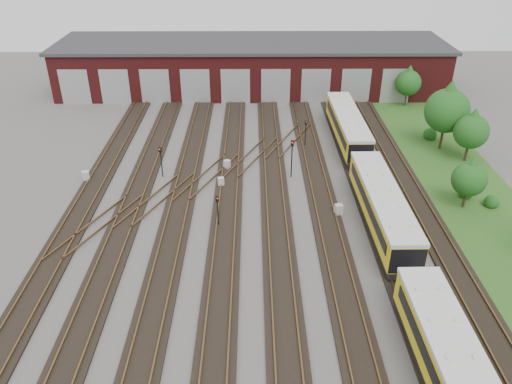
{
  "coord_description": "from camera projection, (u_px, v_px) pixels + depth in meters",
  "views": [
    {
      "loc": [
        0.11,
        -26.44,
        21.76
      ],
      "look_at": [
        0.36,
        7.93,
        2.0
      ],
      "focal_mm": 35.0,
      "sensor_mm": 36.0,
      "label": 1
    }
  ],
  "objects": [
    {
      "name": "signal_mast_3",
      "position": [
        292.0,
        154.0,
        44.91
      ],
      "size": [
        0.28,
        0.27,
        3.68
      ],
      "rotation": [
        0.0,
        0.0,
        -0.05
      ],
      "color": "black",
      "rests_on": "ground"
    },
    {
      "name": "signal_mast_0",
      "position": [
        218.0,
        207.0,
        38.11
      ],
      "size": [
        0.26,
        0.25,
        2.72
      ],
      "rotation": [
        0.0,
        0.0,
        0.22
      ],
      "color": "black",
      "rests_on": "ground"
    },
    {
      "name": "relay_cabinet_3",
      "position": [
        331.0,
        114.0,
        58.52
      ],
      "size": [
        0.72,
        0.61,
        1.13
      ],
      "primitive_type": "cube",
      "rotation": [
        0.0,
        0.0,
        0.07
      ],
      "color": "#B2B4B7",
      "rests_on": "ground"
    },
    {
      "name": "relay_cabinet_0",
      "position": [
        86.0,
        176.0,
        45.11
      ],
      "size": [
        0.72,
        0.65,
        1.01
      ],
      "primitive_type": "cube",
      "rotation": [
        0.0,
        0.0,
        0.27
      ],
      "color": "#B2B4B7",
      "rests_on": "ground"
    },
    {
      "name": "relay_cabinet_2",
      "position": [
        221.0,
        182.0,
        44.3
      ],
      "size": [
        0.61,
        0.55,
        0.88
      ],
      "primitive_type": "cube",
      "rotation": [
        0.0,
        0.0,
        0.22
      ],
      "color": "#B2B4B7",
      "rests_on": "ground"
    },
    {
      "name": "metro_train",
      "position": [
        382.0,
        207.0,
        38.1
      ],
      "size": [
        2.63,
        45.86,
        2.86
      ],
      "rotation": [
        0.0,
        0.0,
        0.01
      ],
      "color": "black",
      "rests_on": "ground"
    },
    {
      "name": "grass_verge",
      "position": [
        474.0,
        199.0,
        42.54
      ],
      "size": [
        8.0,
        55.0,
        0.05
      ],
      "primitive_type": "cube",
      "color": "#29531B",
      "rests_on": "ground"
    },
    {
      "name": "tree_0",
      "position": [
        409.0,
        80.0,
        60.82
      ],
      "size": [
        3.12,
        3.12,
        5.16
      ],
      "color": "#362A18",
      "rests_on": "ground"
    },
    {
      "name": "signal_mast_2",
      "position": [
        306.0,
        130.0,
        51.0
      ],
      "size": [
        0.25,
        0.24,
        2.87
      ],
      "rotation": [
        0.0,
        0.0,
        0.38
      ],
      "color": "black",
      "rests_on": "ground"
    },
    {
      "name": "ground",
      "position": [
        251.0,
        276.0,
        33.77
      ],
      "size": [
        120.0,
        120.0,
        0.0
      ],
      "primitive_type": "plane",
      "color": "#474442",
      "rests_on": "ground"
    },
    {
      "name": "maintenance_shed",
      "position": [
        251.0,
        65.0,
        66.82
      ],
      "size": [
        51.0,
        12.5,
        6.35
      ],
      "color": "#521414",
      "rests_on": "ground"
    },
    {
      "name": "track_network",
      "position": [
        249.0,
        269.0,
        34.22
      ],
      "size": [
        30.4,
        70.0,
        0.33
      ],
      "color": "black",
      "rests_on": "ground"
    },
    {
      "name": "bush_1",
      "position": [
        492.0,
        200.0,
        41.25
      ],
      "size": [
        1.21,
        1.21,
        1.21
      ],
      "primitive_type": "sphere",
      "color": "#164513",
      "rests_on": "ground"
    },
    {
      "name": "bush_2",
      "position": [
        430.0,
        133.0,
        53.29
      ],
      "size": [
        1.41,
        1.41,
        1.41
      ],
      "primitive_type": "sphere",
      "color": "#164513",
      "rests_on": "ground"
    },
    {
      "name": "relay_cabinet_1",
      "position": [
        227.0,
        165.0,
        47.21
      ],
      "size": [
        0.7,
        0.65,
        0.93
      ],
      "primitive_type": "cube",
      "rotation": [
        0.0,
        0.0,
        -0.42
      ],
      "color": "#B2B4B7",
      "rests_on": "ground"
    },
    {
      "name": "tree_3",
      "position": [
        470.0,
        176.0,
        39.95
      ],
      "size": [
        2.81,
        2.81,
        4.65
      ],
      "color": "#362A18",
      "rests_on": "ground"
    },
    {
      "name": "bush_0",
      "position": [
        466.0,
        191.0,
        42.61
      ],
      "size": [
        1.23,
        1.23,
        1.23
      ],
      "primitive_type": "sphere",
      "color": "#164513",
      "rests_on": "ground"
    },
    {
      "name": "tree_1",
      "position": [
        472.0,
        128.0,
        47.23
      ],
      "size": [
        3.3,
        3.3,
        5.47
      ],
      "color": "#362A18",
      "rests_on": "ground"
    },
    {
      "name": "relay_cabinet_4",
      "position": [
        338.0,
        210.0,
        40.11
      ],
      "size": [
        0.73,
        0.66,
        1.01
      ],
      "primitive_type": "cube",
      "rotation": [
        0.0,
        0.0,
        0.3
      ],
      "color": "#B2B4B7",
      "rests_on": "ground"
    },
    {
      "name": "tree_2",
      "position": [
        448.0,
        106.0,
        49.08
      ],
      "size": [
        4.39,
        4.39,
        7.28
      ],
      "color": "#362A18",
      "rests_on": "ground"
    },
    {
      "name": "signal_mast_1",
      "position": [
        161.0,
        158.0,
        45.24
      ],
      "size": [
        0.27,
        0.25,
        2.94
      ],
      "rotation": [
        0.0,
        0.0,
        -0.26
      ],
      "color": "black",
      "rests_on": "ground"
    }
  ]
}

